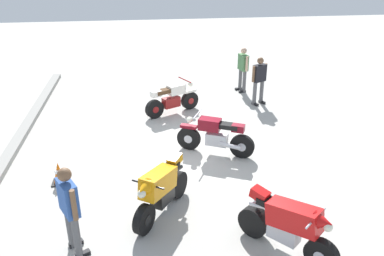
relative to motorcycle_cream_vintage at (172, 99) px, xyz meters
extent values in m
plane|color=#ADAAA3|center=(-2.64, -0.16, -0.49)|extent=(40.00, 40.00, 0.00)
cube|color=gray|center=(-2.64, 4.44, -0.41)|extent=(14.00, 0.30, 0.15)
cylinder|color=black|center=(0.32, -0.61, -0.19)|extent=(0.42, 0.60, 0.60)
cylinder|color=black|center=(-0.31, 0.58, -0.19)|extent=(0.42, 0.60, 0.60)
cylinder|color=maroon|center=(0.32, -0.61, -0.19)|extent=(0.26, 0.27, 0.21)
cylinder|color=maroon|center=(-0.31, 0.58, -0.19)|extent=(0.26, 0.27, 0.21)
cube|color=maroon|center=(-0.02, 0.03, -0.09)|extent=(0.51, 0.63, 0.32)
cube|color=white|center=(0.07, -0.15, 0.31)|extent=(0.55, 0.64, 0.30)
cube|color=white|center=(0.32, -0.61, 0.14)|extent=(0.35, 0.46, 0.08)
cube|color=#4C331E|center=(-0.14, 0.25, 0.33)|extent=(0.51, 0.65, 0.12)
cube|color=white|center=(-0.28, 0.52, 0.31)|extent=(0.34, 0.39, 0.18)
cylinder|color=maroon|center=(-0.06, 0.46, -0.14)|extent=(0.36, 0.54, 0.16)
cylinder|color=maroon|center=(0.23, -0.44, 0.56)|extent=(0.64, 0.36, 0.04)
sphere|color=silver|center=(0.33, -0.63, 0.36)|extent=(0.16, 0.16, 0.16)
cylinder|color=black|center=(-5.83, 0.98, -0.19)|extent=(0.59, 0.46, 0.60)
cylinder|color=black|center=(-4.69, 0.26, -0.19)|extent=(0.63, 0.51, 0.60)
cylinder|color=black|center=(-5.83, 0.98, -0.19)|extent=(0.27, 0.26, 0.21)
cylinder|color=black|center=(-4.69, 0.26, -0.19)|extent=(0.27, 0.26, 0.21)
cube|color=black|center=(-5.22, 0.59, -0.09)|extent=(0.62, 0.54, 0.32)
cube|color=orange|center=(-5.35, 0.67, 0.31)|extent=(1.03, 0.83, 0.57)
cone|color=orange|center=(-5.79, 0.95, 0.46)|extent=(0.48, 0.48, 0.39)
cube|color=black|center=(-5.01, 0.46, 0.38)|extent=(0.65, 0.54, 0.12)
cube|color=orange|center=(-4.76, 0.30, 0.46)|extent=(0.41, 0.37, 0.23)
cylinder|color=black|center=(-4.76, 0.39, 0.28)|extent=(0.38, 0.29, 0.17)
cylinder|color=black|center=(-4.84, 0.26, 0.28)|extent=(0.38, 0.29, 0.17)
cylinder|color=black|center=(-5.67, 0.88, 0.48)|extent=(0.41, 0.61, 0.04)
sphere|color=silver|center=(-5.85, 0.99, 0.41)|extent=(0.16, 0.16, 0.16)
cylinder|color=black|center=(-2.54, -0.25, -0.17)|extent=(0.38, 0.63, 0.64)
cylinder|color=black|center=(-3.16, -1.56, -0.17)|extent=(0.38, 0.63, 0.64)
cylinder|color=silver|center=(-2.54, -0.25, -0.17)|extent=(0.22, 0.26, 0.22)
cylinder|color=silver|center=(-3.16, -1.56, -0.17)|extent=(0.22, 0.26, 0.22)
cube|color=silver|center=(-2.87, -0.95, -0.07)|extent=(0.49, 0.63, 0.32)
cube|color=maroon|center=(-2.79, -0.77, 0.33)|extent=(0.53, 0.64, 0.30)
cube|color=maroon|center=(-2.54, -0.25, 0.18)|extent=(0.33, 0.47, 0.08)
cube|color=black|center=(-2.98, -1.18, 0.35)|extent=(0.49, 0.65, 0.12)
cube|color=maroon|center=(-3.11, -1.45, 0.33)|extent=(0.34, 0.38, 0.18)
cylinder|color=silver|center=(-3.20, -1.24, -0.12)|extent=(0.34, 0.55, 0.16)
cylinder|color=silver|center=(-2.64, -0.48, 0.58)|extent=(0.65, 0.33, 0.04)
sphere|color=silver|center=(-2.55, -0.28, 0.38)|extent=(0.16, 0.16, 0.16)
cylinder|color=black|center=(-7.15, -1.99, -0.19)|extent=(0.55, 0.52, 0.60)
cylinder|color=black|center=(-6.14, -1.09, -0.19)|extent=(0.60, 0.57, 0.60)
cylinder|color=silver|center=(-7.15, -1.99, -0.19)|extent=(0.28, 0.27, 0.21)
cylinder|color=silver|center=(-6.14, -1.09, -0.19)|extent=(0.28, 0.27, 0.21)
cube|color=silver|center=(-6.61, -1.50, -0.09)|extent=(0.60, 0.58, 0.32)
cube|color=red|center=(-6.72, -1.60, 0.31)|extent=(0.98, 0.93, 0.57)
cone|color=red|center=(-7.11, -1.95, 0.46)|extent=(0.49, 0.49, 0.39)
cube|color=black|center=(-6.42, -1.34, 0.38)|extent=(0.62, 0.59, 0.12)
cube|color=red|center=(-6.20, -1.14, 0.46)|extent=(0.40, 0.39, 0.23)
cylinder|color=silver|center=(-6.29, -1.11, 0.28)|extent=(0.35, 0.33, 0.17)
cylinder|color=silver|center=(-6.18, -1.23, 0.28)|extent=(0.35, 0.33, 0.17)
cylinder|color=silver|center=(-7.01, -1.86, 0.48)|extent=(0.49, 0.55, 0.04)
sphere|color=silver|center=(-7.17, -2.00, 0.41)|extent=(0.16, 0.16, 0.16)
cylinder|color=#59595B|center=(1.99, -2.72, -0.08)|extent=(0.16, 0.16, 0.81)
cube|color=black|center=(1.97, -2.66, -0.45)|extent=(0.16, 0.28, 0.08)
cylinder|color=#59595B|center=(1.67, -2.79, -0.08)|extent=(0.16, 0.16, 0.81)
cube|color=black|center=(1.66, -2.73, -0.45)|extent=(0.16, 0.28, 0.08)
cube|color=#4C7F4C|center=(1.83, -2.75, 0.62)|extent=(0.50, 0.32, 0.58)
cylinder|color=#D8AD8C|center=(2.10, -2.69, 0.63)|extent=(0.11, 0.11, 0.54)
cylinder|color=#D8AD8C|center=(1.56, -2.82, 0.63)|extent=(0.11, 0.11, 0.54)
sphere|color=#D8AD8C|center=(1.83, -2.75, 1.04)|extent=(0.22, 0.22, 0.22)
cylinder|color=#59595B|center=(-6.38, 2.14, -0.05)|extent=(0.18, 0.18, 0.87)
cube|color=black|center=(-6.35, 2.09, -0.45)|extent=(0.21, 0.28, 0.08)
cylinder|color=#59595B|center=(-6.08, 2.30, -0.05)|extent=(0.18, 0.18, 0.87)
cube|color=black|center=(-6.05, 2.25, -0.45)|extent=(0.21, 0.28, 0.08)
cube|color=#3359A5|center=(-6.23, 2.22, 0.69)|extent=(0.54, 0.42, 0.62)
cylinder|color=brown|center=(-6.49, 2.09, 0.71)|extent=(0.12, 0.12, 0.58)
cylinder|color=brown|center=(-5.97, 2.36, 0.71)|extent=(0.12, 0.12, 0.58)
sphere|color=brown|center=(-6.23, 2.22, 1.15)|extent=(0.24, 0.24, 0.24)
cylinder|color=#59595B|center=(0.42, -2.85, -0.08)|extent=(0.18, 0.18, 0.81)
cube|color=black|center=(0.37, -2.88, -0.45)|extent=(0.28, 0.21, 0.08)
cylinder|color=#59595B|center=(0.57, -3.13, -0.08)|extent=(0.18, 0.18, 0.81)
cube|color=black|center=(0.52, -3.16, -0.45)|extent=(0.28, 0.21, 0.08)
cube|color=black|center=(0.49, -2.99, 0.61)|extent=(0.41, 0.51, 0.57)
cylinder|color=brown|center=(0.37, -2.75, 0.63)|extent=(0.12, 0.12, 0.54)
cylinder|color=brown|center=(0.62, -3.23, 0.63)|extent=(0.12, 0.12, 0.54)
sphere|color=brown|center=(0.49, -2.99, 1.04)|extent=(0.22, 0.22, 0.22)
cube|color=black|center=(-3.84, 2.91, -0.47)|extent=(0.36, 0.36, 0.03)
cone|color=orange|center=(-3.84, 2.91, -0.21)|extent=(0.28, 0.28, 0.50)
cylinder|color=white|center=(-3.84, 2.91, -0.17)|extent=(0.19, 0.19, 0.08)
camera|label=1|loc=(-12.06, 0.82, 4.62)|focal=37.43mm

